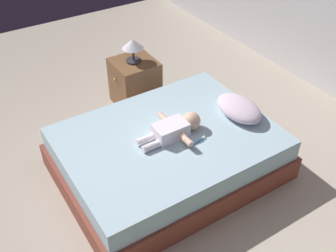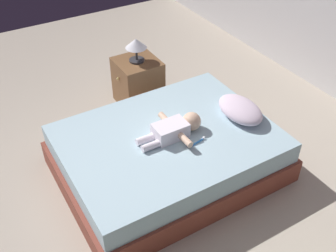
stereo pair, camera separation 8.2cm
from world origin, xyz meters
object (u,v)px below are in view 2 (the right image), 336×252
at_px(baby, 176,129).
at_px(nightstand, 138,82).
at_px(toothbrush, 198,142).
at_px(bed, 168,154).
at_px(lamp, 136,45).
at_px(pillow, 240,109).

relative_size(baby, nightstand, 1.13).
bearing_deg(toothbrush, bed, -141.61).
height_order(toothbrush, lamp, lamp).
xyz_separation_m(bed, pillow, (0.11, 0.72, 0.30)).
xyz_separation_m(pillow, lamp, (-1.27, -0.43, 0.22)).
relative_size(pillow, baby, 0.83).
height_order(nightstand, lamp, lamp).
bearing_deg(nightstand, bed, -14.16).
distance_m(baby, nightstand, 1.24).
bearing_deg(pillow, bed, -98.53).
distance_m(baby, lamp, 1.24).
distance_m(bed, pillow, 0.79).
xyz_separation_m(nightstand, lamp, (0.00, 0.00, 0.47)).
bearing_deg(toothbrush, nightstand, 175.17).
relative_size(nightstand, lamp, 2.06).
bearing_deg(bed, toothbrush, 38.39).
height_order(baby, lamp, lamp).
distance_m(baby, toothbrush, 0.23).
bearing_deg(toothbrush, lamp, 175.17).
distance_m(nightstand, lamp, 0.47).
bearing_deg(nightstand, pillow, 18.53).
height_order(bed, toothbrush, toothbrush).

